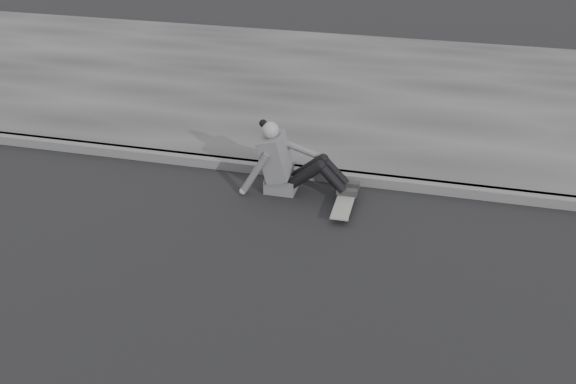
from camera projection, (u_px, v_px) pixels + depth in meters
name	position (u px, v px, depth m)	size (l,w,h in m)	color
ground	(369.00, 328.00, 5.55)	(80.00, 80.00, 0.00)	black
curb	(397.00, 183.00, 7.70)	(24.00, 0.16, 0.12)	#525252
sidewalk	(415.00, 95.00, 10.25)	(24.00, 6.00, 0.12)	#393939
skateboard	(344.00, 203.00, 7.27)	(0.20, 0.78, 0.09)	#A8A8A2
seated_woman	(287.00, 163.00, 7.49)	(1.38, 0.46, 0.88)	#505053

